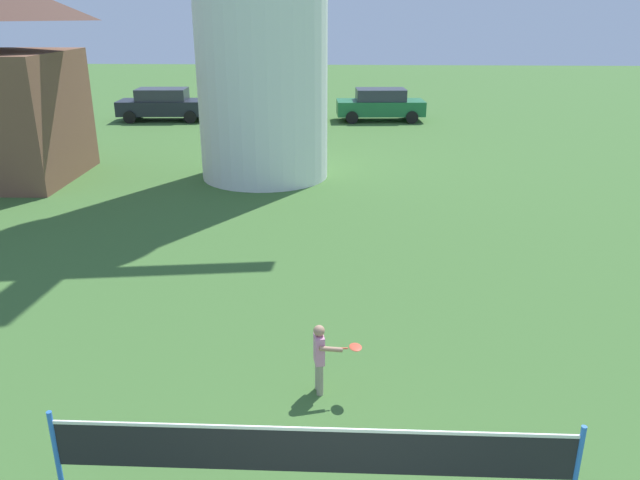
% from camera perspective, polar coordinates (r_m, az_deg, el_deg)
% --- Properties ---
extents(tennis_net, '(5.81, 0.06, 1.10)m').
position_cam_1_polar(tennis_net, '(7.16, -0.74, -18.79)').
color(tennis_net, blue).
rests_on(tennis_net, ground_plane).
extents(player_far, '(0.71, 0.36, 1.08)m').
position_cam_1_polar(player_far, '(8.95, 0.11, -10.50)').
color(player_far, '#9E937F').
rests_on(player_far, ground_plane).
extents(parked_car_black, '(4.40, 2.08, 1.56)m').
position_cam_1_polar(parked_car_black, '(32.34, -14.25, 12.03)').
color(parked_car_black, '#1E232D').
rests_on(parked_car_black, ground_plane).
extents(parked_car_mustard, '(4.09, 1.96, 1.56)m').
position_cam_1_polar(parked_car_mustard, '(31.23, -4.40, 12.30)').
color(parked_car_mustard, '#999919').
rests_on(parked_car_mustard, ground_plane).
extents(parked_car_green, '(4.38, 2.11, 1.56)m').
position_cam_1_polar(parked_car_green, '(31.43, 5.57, 12.32)').
color(parked_car_green, '#1E6638').
rests_on(parked_car_green, ground_plane).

